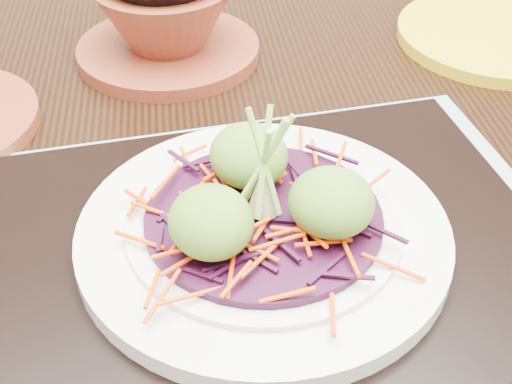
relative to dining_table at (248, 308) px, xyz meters
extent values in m
cube|color=black|center=(0.00, 0.00, 0.08)|extent=(1.34, 0.98, 0.04)
cube|color=#80A693|center=(0.00, -0.05, 0.10)|extent=(0.44, 0.34, 0.00)
cube|color=black|center=(0.00, -0.05, 0.12)|extent=(0.38, 0.28, 0.02)
cylinder|color=silver|center=(0.00, -0.05, 0.13)|extent=(0.24, 0.24, 0.01)
cylinder|color=silver|center=(0.00, -0.05, 0.14)|extent=(0.18, 0.18, 0.01)
cylinder|color=#2D0923|center=(0.00, -0.05, 0.14)|extent=(0.15, 0.15, 0.01)
ellipsoid|color=#587F26|center=(-0.04, -0.07, 0.17)|extent=(0.06, 0.06, 0.04)
ellipsoid|color=#587F26|center=(0.04, -0.07, 0.17)|extent=(0.06, 0.06, 0.04)
ellipsoid|color=#587F26|center=(0.00, -0.01, 0.17)|extent=(0.06, 0.06, 0.04)
cylinder|color=maroon|center=(-0.02, 0.26, 0.11)|extent=(0.24, 0.24, 0.01)
cylinder|color=gold|center=(0.32, 0.21, 0.11)|extent=(0.24, 0.24, 0.01)
camera|label=1|loc=(-0.09, -0.39, 0.44)|focal=50.00mm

